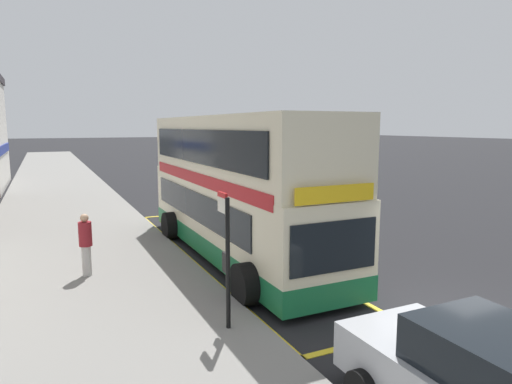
% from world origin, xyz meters
% --- Properties ---
extents(ground_plane, '(260.00, 260.00, 0.00)m').
position_xyz_m(ground_plane, '(0.00, 32.00, 0.00)').
color(ground_plane, black).
extents(pavement_near, '(6.00, 76.00, 0.14)m').
position_xyz_m(pavement_near, '(-7.00, 32.00, 0.07)').
color(pavement_near, gray).
rests_on(pavement_near, ground).
extents(double_decker_bus, '(3.16, 10.68, 4.40)m').
position_xyz_m(double_decker_bus, '(-2.46, 6.40, 2.06)').
color(double_decker_bus, beige).
rests_on(double_decker_bus, ground).
extents(bus_bay_markings, '(2.83, 13.87, 0.01)m').
position_xyz_m(bus_bay_markings, '(-2.59, 6.81, 0.01)').
color(bus_bay_markings, yellow).
rests_on(bus_bay_markings, ground).
extents(bus_stop_sign, '(0.09, 0.51, 2.68)m').
position_xyz_m(bus_stop_sign, '(-4.73, 1.46, 1.72)').
color(bus_stop_sign, black).
rests_on(bus_stop_sign, pavement_near).
extents(parked_car_black_behind, '(2.09, 4.20, 1.62)m').
position_xyz_m(parked_car_black_behind, '(4.61, 21.24, 0.80)').
color(parked_car_black_behind, black).
rests_on(parked_car_black_behind, ground).
extents(pedestrian_waiting_near_sign, '(0.34, 0.34, 1.68)m').
position_xyz_m(pedestrian_waiting_near_sign, '(-6.97, 5.93, 1.05)').
color(pedestrian_waiting_near_sign, '#B7B2AD').
rests_on(pedestrian_waiting_near_sign, pavement_near).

